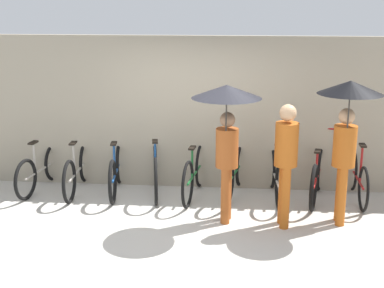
{
  "coord_description": "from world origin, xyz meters",
  "views": [
    {
      "loc": [
        0.7,
        -6.75,
        3.1
      ],
      "look_at": [
        0.0,
        1.01,
        1.0
      ],
      "focal_mm": 50.0,
      "sensor_mm": 36.0,
      "label": 1
    }
  ],
  "objects_px": {
    "parked_bicycle_1": "(78,170)",
    "parked_bicycle_6": "(275,176)",
    "parked_bicycle_8": "(358,177)",
    "parked_bicycle_3": "(155,170)",
    "parked_bicycle_7": "(317,177)",
    "pedestrian_center": "(286,156)",
    "parked_bicycle_0": "(41,169)",
    "parked_bicycle_2": "(116,171)",
    "pedestrian_leading": "(227,117)",
    "parked_bicycle_4": "(195,173)",
    "pedestrian_trailing": "(348,118)",
    "parked_bicycle_5": "(235,172)"
  },
  "relations": [
    {
      "from": "parked_bicycle_3",
      "to": "parked_bicycle_7",
      "type": "relative_size",
      "value": 1.03
    },
    {
      "from": "parked_bicycle_4",
      "to": "pedestrian_center",
      "type": "distance_m",
      "value": 1.85
    },
    {
      "from": "parked_bicycle_0",
      "to": "parked_bicycle_3",
      "type": "height_order",
      "value": "parked_bicycle_0"
    },
    {
      "from": "parked_bicycle_0",
      "to": "parked_bicycle_7",
      "type": "xyz_separation_m",
      "value": [
        4.57,
        -0.08,
        0.03
      ]
    },
    {
      "from": "parked_bicycle_4",
      "to": "pedestrian_leading",
      "type": "height_order",
      "value": "pedestrian_leading"
    },
    {
      "from": "pedestrian_leading",
      "to": "parked_bicycle_6",
      "type": "bearing_deg",
      "value": -118.62
    },
    {
      "from": "pedestrian_leading",
      "to": "parked_bicycle_8",
      "type": "bearing_deg",
      "value": -144.98
    },
    {
      "from": "parked_bicycle_4",
      "to": "pedestrian_trailing",
      "type": "distance_m",
      "value": 2.65
    },
    {
      "from": "parked_bicycle_3",
      "to": "parked_bicycle_7",
      "type": "bearing_deg",
      "value": -101.24
    },
    {
      "from": "parked_bicycle_7",
      "to": "pedestrian_center",
      "type": "distance_m",
      "value": 1.4
    },
    {
      "from": "parked_bicycle_8",
      "to": "parked_bicycle_1",
      "type": "bearing_deg",
      "value": 91.93
    },
    {
      "from": "parked_bicycle_4",
      "to": "parked_bicycle_5",
      "type": "xyz_separation_m",
      "value": [
        0.65,
        0.08,
        0.01
      ]
    },
    {
      "from": "parked_bicycle_3",
      "to": "parked_bicycle_5",
      "type": "xyz_separation_m",
      "value": [
        1.31,
        -0.0,
        0.01
      ]
    },
    {
      "from": "parked_bicycle_0",
      "to": "pedestrian_leading",
      "type": "distance_m",
      "value": 3.56
    },
    {
      "from": "parked_bicycle_3",
      "to": "pedestrian_center",
      "type": "distance_m",
      "value": 2.41
    },
    {
      "from": "parked_bicycle_3",
      "to": "pedestrian_center",
      "type": "height_order",
      "value": "pedestrian_center"
    },
    {
      "from": "parked_bicycle_1",
      "to": "parked_bicycle_6",
      "type": "height_order",
      "value": "parked_bicycle_6"
    },
    {
      "from": "parked_bicycle_2",
      "to": "pedestrian_trailing",
      "type": "height_order",
      "value": "pedestrian_trailing"
    },
    {
      "from": "parked_bicycle_6",
      "to": "parked_bicycle_8",
      "type": "distance_m",
      "value": 1.31
    },
    {
      "from": "parked_bicycle_1",
      "to": "pedestrian_trailing",
      "type": "bearing_deg",
      "value": -106.67
    },
    {
      "from": "parked_bicycle_7",
      "to": "pedestrian_leading",
      "type": "distance_m",
      "value": 2.14
    },
    {
      "from": "parked_bicycle_5",
      "to": "parked_bicycle_2",
      "type": "bearing_deg",
      "value": 101.62
    },
    {
      "from": "parked_bicycle_0",
      "to": "parked_bicycle_1",
      "type": "distance_m",
      "value": 0.65
    },
    {
      "from": "parked_bicycle_1",
      "to": "parked_bicycle_2",
      "type": "height_order",
      "value": "parked_bicycle_2"
    },
    {
      "from": "parked_bicycle_6",
      "to": "pedestrian_leading",
      "type": "xyz_separation_m",
      "value": [
        -0.77,
        -1.11,
        1.19
      ]
    },
    {
      "from": "parked_bicycle_2",
      "to": "parked_bicycle_8",
      "type": "xyz_separation_m",
      "value": [
        3.91,
        0.03,
        -0.0
      ]
    },
    {
      "from": "pedestrian_center",
      "to": "parked_bicycle_6",
      "type": "bearing_deg",
      "value": -93.16
    },
    {
      "from": "parked_bicycle_0",
      "to": "parked_bicycle_2",
      "type": "distance_m",
      "value": 1.3
    },
    {
      "from": "parked_bicycle_8",
      "to": "parked_bicycle_3",
      "type": "bearing_deg",
      "value": 91.47
    },
    {
      "from": "parked_bicycle_0",
      "to": "parked_bicycle_2",
      "type": "relative_size",
      "value": 0.97
    },
    {
      "from": "parked_bicycle_3",
      "to": "pedestrian_trailing",
      "type": "distance_m",
      "value": 3.23
    },
    {
      "from": "parked_bicycle_8",
      "to": "parked_bicycle_0",
      "type": "bearing_deg",
      "value": 91.43
    },
    {
      "from": "parked_bicycle_3",
      "to": "parked_bicycle_1",
      "type": "bearing_deg",
      "value": 81.87
    },
    {
      "from": "parked_bicycle_1",
      "to": "parked_bicycle_5",
      "type": "height_order",
      "value": "parked_bicycle_5"
    },
    {
      "from": "parked_bicycle_0",
      "to": "pedestrian_leading",
      "type": "bearing_deg",
      "value": -102.99
    },
    {
      "from": "parked_bicycle_0",
      "to": "parked_bicycle_6",
      "type": "height_order",
      "value": "parked_bicycle_6"
    },
    {
      "from": "parked_bicycle_1",
      "to": "parked_bicycle_8",
      "type": "distance_m",
      "value": 4.57
    },
    {
      "from": "parked_bicycle_6",
      "to": "pedestrian_leading",
      "type": "distance_m",
      "value": 1.8
    },
    {
      "from": "pedestrian_center",
      "to": "parked_bicycle_8",
      "type": "bearing_deg",
      "value": -143.31
    },
    {
      "from": "parked_bicycle_7",
      "to": "parked_bicycle_0",
      "type": "bearing_deg",
      "value": 102.19
    },
    {
      "from": "parked_bicycle_3",
      "to": "parked_bicycle_7",
      "type": "xyz_separation_m",
      "value": [
        2.61,
        -0.07,
        -0.01
      ]
    },
    {
      "from": "parked_bicycle_8",
      "to": "pedestrian_center",
      "type": "bearing_deg",
      "value": 134.12
    },
    {
      "from": "parked_bicycle_0",
      "to": "parked_bicycle_6",
      "type": "xyz_separation_m",
      "value": [
        3.91,
        -0.05,
        0.02
      ]
    },
    {
      "from": "parked_bicycle_2",
      "to": "parked_bicycle_7",
      "type": "distance_m",
      "value": 3.26
    },
    {
      "from": "parked_bicycle_7",
      "to": "parked_bicycle_5",
      "type": "bearing_deg",
      "value": 100.04
    },
    {
      "from": "parked_bicycle_2",
      "to": "parked_bicycle_5",
      "type": "relative_size",
      "value": 0.94
    },
    {
      "from": "pedestrian_center",
      "to": "parked_bicycle_5",
      "type": "bearing_deg",
      "value": -64.51
    },
    {
      "from": "parked_bicycle_1",
      "to": "parked_bicycle_8",
      "type": "xyz_separation_m",
      "value": [
        4.57,
        0.02,
        0.0
      ]
    },
    {
      "from": "parked_bicycle_6",
      "to": "parked_bicycle_0",
      "type": "bearing_deg",
      "value": 86.35
    },
    {
      "from": "parked_bicycle_0",
      "to": "parked_bicycle_3",
      "type": "xyz_separation_m",
      "value": [
        1.95,
        -0.01,
        0.04
      ]
    }
  ]
}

